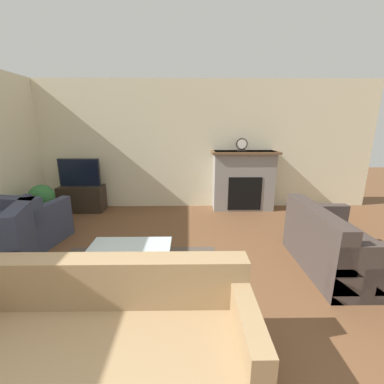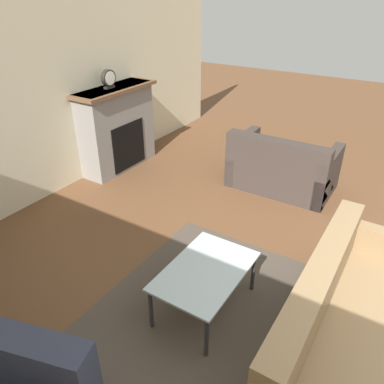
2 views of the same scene
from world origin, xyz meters
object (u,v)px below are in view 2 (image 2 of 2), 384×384
object	(u,v)px
couch_sectional	(347,332)
couch_loveseat	(282,169)
coffee_table	(205,274)
mantel_clock	(108,79)

from	to	relation	value
couch_sectional	couch_loveseat	size ratio (longest dim) A/B	1.48
coffee_table	mantel_clock	bearing A→B (deg)	56.23
couch_loveseat	coffee_table	distance (m)	2.56
coffee_table	mantel_clock	world-z (taller)	mantel_clock
coffee_table	mantel_clock	distance (m)	3.37
couch_loveseat	mantel_clock	bearing A→B (deg)	17.37
couch_sectional	coffee_table	world-z (taller)	couch_sectional
couch_loveseat	coffee_table	bearing A→B (deg)	95.62
couch_sectional	mantel_clock	bearing A→B (deg)	66.50
couch_loveseat	couch_sectional	bearing A→B (deg)	120.44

